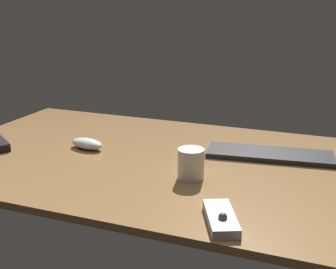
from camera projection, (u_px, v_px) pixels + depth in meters
The scene contains 5 objects.
desk at pixel (156, 161), 138.43cm from camera, with size 140.00×84.00×2.00cm, color olive.
keyboard at pixel (270, 154), 138.88cm from camera, with size 38.36×12.52×1.56cm, color black.
computer_mouse at pixel (86, 144), 145.69cm from camera, with size 11.92×5.71×3.41cm, color silver.
media_remote at pixel (221, 218), 97.98cm from camera, with size 11.75×16.28×3.55cm.
coffee_mug at pixel (191, 164), 121.51cm from camera, with size 7.23×7.23×8.41cm, color silver.
Camera 1 is at (50.70, -119.64, 49.58)cm, focal length 47.88 mm.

